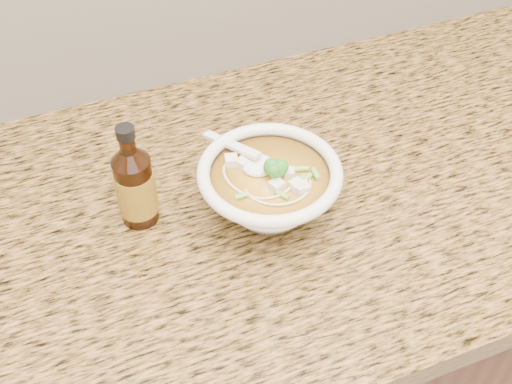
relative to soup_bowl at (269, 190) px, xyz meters
name	(u,v)px	position (x,y,z in m)	size (l,w,h in m)	color
cabinet	(264,353)	(0.02, 0.05, -0.52)	(4.00, 0.65, 0.86)	#371B10
counter_slab	(266,198)	(0.02, 0.05, -0.07)	(4.00, 0.68, 0.04)	olive
soup_bowl	(269,190)	(0.00, 0.00, 0.00)	(0.20, 0.22, 0.11)	white
hot_sauce_bottle	(135,186)	(-0.17, 0.06, 0.02)	(0.06, 0.06, 0.16)	#321606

